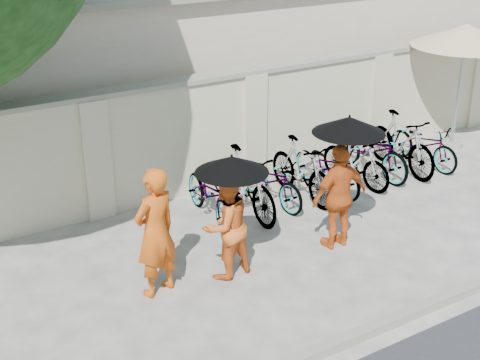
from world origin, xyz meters
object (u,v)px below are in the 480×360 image
monk_right (339,196)px  monk_left (155,232)px  monk_center (226,226)px  patio_umbrella (466,36)px

monk_right → monk_left: bearing=-4.3°
monk_left → monk_center: (1.00, -0.10, -0.13)m
monk_left → patio_umbrella: bearing=177.3°
monk_right → monk_center: bearing=-3.9°
monk_center → monk_right: (1.86, -0.15, 0.04)m
monk_left → patio_umbrella: size_ratio=0.68×
monk_right → patio_umbrella: 5.48m
monk_left → monk_center: monk_left is taller
monk_center → patio_umbrella: (6.70, 1.95, 1.54)m
monk_center → patio_umbrella: bearing=-172.6°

